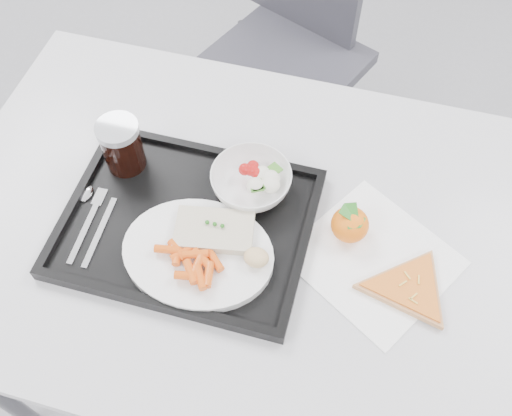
# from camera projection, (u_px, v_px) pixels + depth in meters

# --- Properties ---
(room) EXTENTS (6.04, 7.04, 2.84)m
(room) POSITION_uv_depth(u_px,v_px,m) (124.00, 81.00, 0.36)
(room) COLOR gray
(room) RESTS_ON ground
(table) EXTENTS (1.20, 0.80, 0.75)m
(table) POSITION_uv_depth(u_px,v_px,m) (254.00, 243.00, 1.12)
(table) COLOR #B6B6B9
(table) RESTS_ON ground
(chair) EXTENTS (0.55, 0.56, 0.93)m
(chair) POSITION_uv_depth(u_px,v_px,m) (289.00, 25.00, 1.69)
(chair) COLOR #313138
(chair) RESTS_ON ground
(tray) EXTENTS (0.45, 0.35, 0.03)m
(tray) POSITION_uv_depth(u_px,v_px,m) (188.00, 224.00, 1.05)
(tray) COLOR black
(tray) RESTS_ON table
(dinner_plate) EXTENTS (0.27, 0.27, 0.02)m
(dinner_plate) POSITION_uv_depth(u_px,v_px,m) (198.00, 253.00, 1.00)
(dinner_plate) COLOR white
(dinner_plate) RESTS_ON tray
(fish_fillet) EXTENTS (0.15, 0.11, 0.03)m
(fish_fillet) POSITION_uv_depth(u_px,v_px,m) (214.00, 230.00, 1.01)
(fish_fillet) COLOR beige
(fish_fillet) RESTS_ON dinner_plate
(bread_roll) EXTENTS (0.05, 0.04, 0.03)m
(bread_roll) POSITION_uv_depth(u_px,v_px,m) (256.00, 257.00, 0.97)
(bread_roll) COLOR #D3BF7E
(bread_roll) RESTS_ON dinner_plate
(salad_bowl) EXTENTS (0.15, 0.15, 0.05)m
(salad_bowl) POSITION_uv_depth(u_px,v_px,m) (251.00, 181.00, 1.07)
(salad_bowl) COLOR white
(salad_bowl) RESTS_ON tray
(cola_glass) EXTENTS (0.08, 0.08, 0.11)m
(cola_glass) POSITION_uv_depth(u_px,v_px,m) (122.00, 145.00, 1.07)
(cola_glass) COLOR black
(cola_glass) RESTS_ON tray
(cutlery) EXTENTS (0.08, 0.17, 0.01)m
(cutlery) POSITION_uv_depth(u_px,v_px,m) (91.00, 215.00, 1.05)
(cutlery) COLOR silver
(cutlery) RESTS_ON tray
(napkin) EXTENTS (0.34, 0.33, 0.00)m
(napkin) POSITION_uv_depth(u_px,v_px,m) (374.00, 259.00, 1.02)
(napkin) COLOR white
(napkin) RESTS_ON table
(tangerine) EXTENTS (0.07, 0.07, 0.07)m
(tangerine) POSITION_uv_depth(u_px,v_px,m) (350.00, 224.00, 1.02)
(tangerine) COLOR #FF7900
(tangerine) RESTS_ON napkin
(pizza_slice) EXTENTS (0.23, 0.23, 0.02)m
(pizza_slice) POSITION_uv_depth(u_px,v_px,m) (409.00, 288.00, 0.98)
(pizza_slice) COLOR tan
(pizza_slice) RESTS_ON napkin
(carrot_pile) EXTENTS (0.13, 0.08, 0.02)m
(carrot_pile) POSITION_uv_depth(u_px,v_px,m) (192.00, 262.00, 0.97)
(carrot_pile) COLOR #E55614
(carrot_pile) RESTS_ON dinner_plate
(salad_contents) EXTENTS (0.08, 0.08, 0.03)m
(salad_contents) POSITION_uv_depth(u_px,v_px,m) (261.00, 177.00, 1.06)
(salad_contents) COLOR #AF1110
(salad_contents) RESTS_ON salad_bowl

